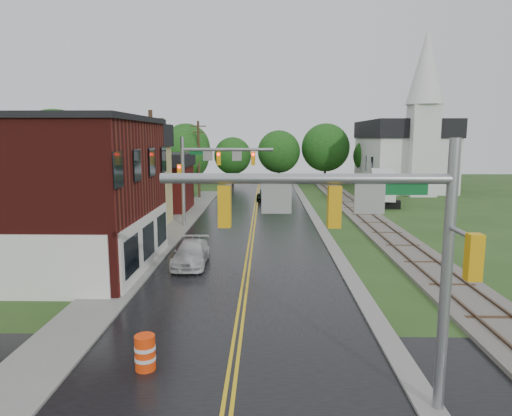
{
  "coord_description": "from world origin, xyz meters",
  "views": [
    {
      "loc": [
        1.01,
        -9.23,
        7.23
      ],
      "look_at": [
        0.51,
        14.48,
        3.5
      ],
      "focal_mm": 32.0,
      "sensor_mm": 36.0,
      "label": 1
    }
  ],
  "objects_px": {
    "traffic_signal_near": "(364,228)",
    "tree_left_c": "(128,162)",
    "construction_barrel": "(145,353)",
    "utility_pole_c": "(199,158)",
    "traffic_signal_far": "(209,165)",
    "utility_pole_b": "(152,173)",
    "pickup_white": "(191,254)",
    "tree_left_e": "(184,157)",
    "brick_building": "(17,194)",
    "church": "(405,147)",
    "tree_left_b": "(58,153)",
    "suv_dark": "(268,195)",
    "semi_trailer": "(383,184)"
  },
  "relations": [
    {
      "from": "tree_left_c",
      "to": "tree_left_b",
      "type": "bearing_deg",
      "value": -116.56
    },
    {
      "from": "semi_trailer",
      "to": "traffic_signal_far",
      "type": "bearing_deg",
      "value": -141.45
    },
    {
      "from": "traffic_signal_far",
      "to": "tree_left_b",
      "type": "bearing_deg",
      "value": 161.19
    },
    {
      "from": "tree_left_b",
      "to": "tree_left_e",
      "type": "bearing_deg",
      "value": 57.26
    },
    {
      "from": "brick_building",
      "to": "traffic_signal_far",
      "type": "bearing_deg",
      "value": 53.08
    },
    {
      "from": "utility_pole_c",
      "to": "traffic_signal_far",
      "type": "bearing_deg",
      "value": -78.91
    },
    {
      "from": "church",
      "to": "utility_pole_b",
      "type": "relative_size",
      "value": 2.22
    },
    {
      "from": "traffic_signal_near",
      "to": "utility_pole_c",
      "type": "height_order",
      "value": "utility_pole_c"
    },
    {
      "from": "tree_left_c",
      "to": "suv_dark",
      "type": "height_order",
      "value": "tree_left_c"
    },
    {
      "from": "construction_barrel",
      "to": "brick_building",
      "type": "bearing_deg",
      "value": 131.57
    },
    {
      "from": "pickup_white",
      "to": "suv_dark",
      "type": "bearing_deg",
      "value": 79.61
    },
    {
      "from": "brick_building",
      "to": "pickup_white",
      "type": "relative_size",
      "value": 3.18
    },
    {
      "from": "utility_pole_b",
      "to": "pickup_white",
      "type": "distance_m",
      "value": 8.22
    },
    {
      "from": "tree_left_b",
      "to": "tree_left_c",
      "type": "xyz_separation_m",
      "value": [
        4.0,
        8.0,
        -1.21
      ]
    },
    {
      "from": "construction_barrel",
      "to": "tree_left_b",
      "type": "bearing_deg",
      "value": 118.45
    },
    {
      "from": "utility_pole_b",
      "to": "suv_dark",
      "type": "bearing_deg",
      "value": 68.27
    },
    {
      "from": "tree_left_c",
      "to": "pickup_white",
      "type": "height_order",
      "value": "tree_left_c"
    },
    {
      "from": "church",
      "to": "pickup_white",
      "type": "height_order",
      "value": "church"
    },
    {
      "from": "traffic_signal_far",
      "to": "tree_left_b",
      "type": "relative_size",
      "value": 0.76
    },
    {
      "from": "tree_left_b",
      "to": "tree_left_e",
      "type": "xyz_separation_m",
      "value": [
        9.0,
        14.0,
        -0.9
      ]
    },
    {
      "from": "church",
      "to": "traffic_signal_near",
      "type": "relative_size",
      "value": 2.72
    },
    {
      "from": "tree_left_b",
      "to": "tree_left_c",
      "type": "bearing_deg",
      "value": 63.44
    },
    {
      "from": "suv_dark",
      "to": "semi_trailer",
      "type": "xyz_separation_m",
      "value": [
        12.54,
        -1.54,
        1.4
      ]
    },
    {
      "from": "utility_pole_c",
      "to": "tree_left_b",
      "type": "distance_m",
      "value": 16.42
    },
    {
      "from": "brick_building",
      "to": "suv_dark",
      "type": "relative_size",
      "value": 2.91
    },
    {
      "from": "traffic_signal_near",
      "to": "tree_left_e",
      "type": "xyz_separation_m",
      "value": [
        -12.32,
        43.9,
        -0.16
      ]
    },
    {
      "from": "utility_pole_b",
      "to": "utility_pole_c",
      "type": "distance_m",
      "value": 22.0
    },
    {
      "from": "traffic_signal_near",
      "to": "tree_left_c",
      "type": "xyz_separation_m",
      "value": [
        -17.32,
        37.9,
        -0.46
      ]
    },
    {
      "from": "church",
      "to": "utility_pole_c",
      "type": "distance_m",
      "value": 28.54
    },
    {
      "from": "utility_pole_b",
      "to": "pickup_white",
      "type": "relative_size",
      "value": 2.0
    },
    {
      "from": "traffic_signal_near",
      "to": "tree_left_c",
      "type": "bearing_deg",
      "value": 114.56
    },
    {
      "from": "tree_left_e",
      "to": "pickup_white",
      "type": "distance_m",
      "value": 30.88
    },
    {
      "from": "church",
      "to": "tree_left_c",
      "type": "relative_size",
      "value": 2.61
    },
    {
      "from": "traffic_signal_far",
      "to": "tree_left_e",
      "type": "xyz_separation_m",
      "value": [
        -5.38,
        18.9,
        -0.16
      ]
    },
    {
      "from": "tree_left_c",
      "to": "suv_dark",
      "type": "distance_m",
      "value": 15.81
    },
    {
      "from": "utility_pole_b",
      "to": "tree_left_e",
      "type": "height_order",
      "value": "utility_pole_b"
    },
    {
      "from": "church",
      "to": "tree_left_e",
      "type": "distance_m",
      "value": 29.91
    },
    {
      "from": "construction_barrel",
      "to": "semi_trailer",
      "type": "bearing_deg",
      "value": 65.76
    },
    {
      "from": "traffic_signal_far",
      "to": "semi_trailer",
      "type": "height_order",
      "value": "traffic_signal_far"
    },
    {
      "from": "traffic_signal_near",
      "to": "construction_barrel",
      "type": "relative_size",
      "value": 6.47
    },
    {
      "from": "tree_left_c",
      "to": "suv_dark",
      "type": "relative_size",
      "value": 1.56
    },
    {
      "from": "brick_building",
      "to": "tree_left_c",
      "type": "height_order",
      "value": "brick_building"
    },
    {
      "from": "brick_building",
      "to": "tree_left_c",
      "type": "relative_size",
      "value": 1.87
    },
    {
      "from": "traffic_signal_near",
      "to": "suv_dark",
      "type": "relative_size",
      "value": 1.49
    },
    {
      "from": "construction_barrel",
      "to": "utility_pole_c",
      "type": "bearing_deg",
      "value": 95.81
    },
    {
      "from": "tree_left_b",
      "to": "semi_trailer",
      "type": "xyz_separation_m",
      "value": [
        31.69,
        8.89,
        -3.63
      ]
    },
    {
      "from": "pickup_white",
      "to": "construction_barrel",
      "type": "height_order",
      "value": "pickup_white"
    },
    {
      "from": "traffic_signal_far",
      "to": "utility_pole_c",
      "type": "bearing_deg",
      "value": 101.09
    },
    {
      "from": "utility_pole_c",
      "to": "traffic_signal_near",
      "type": "bearing_deg",
      "value": -76.26
    },
    {
      "from": "brick_building",
      "to": "semi_trailer",
      "type": "height_order",
      "value": "brick_building"
    }
  ]
}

